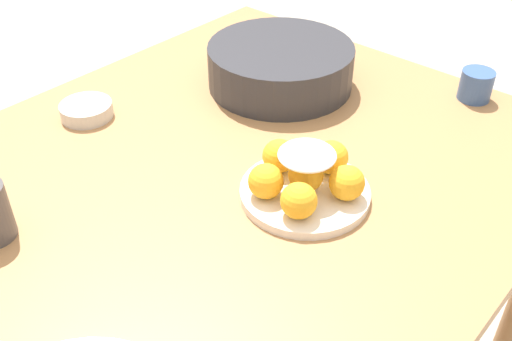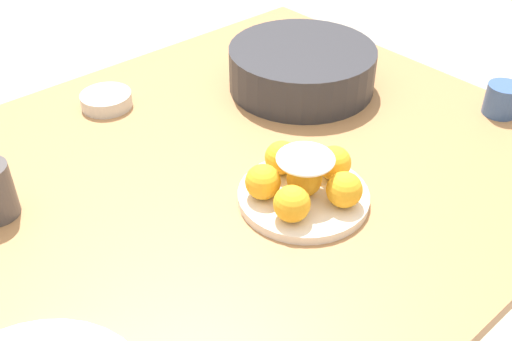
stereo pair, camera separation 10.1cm
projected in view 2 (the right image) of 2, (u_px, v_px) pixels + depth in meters
The scene contains 5 objects.
dining_table at pixel (213, 219), 1.12m from camera, with size 1.30×1.00×0.76m.
cake_plate at pixel (303, 183), 0.99m from camera, with size 0.22×0.22×0.10m.
serving_bowl at pixel (302, 67), 1.29m from camera, with size 0.32×0.32×0.09m.
sauce_bowl at pixel (106, 100), 1.25m from camera, with size 0.11×0.11×0.03m.
cup_near at pixel (502, 100), 1.22m from camera, with size 0.07×0.07×0.06m.
Camera 2 is at (-0.50, -0.68, 1.41)m, focal length 42.00 mm.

